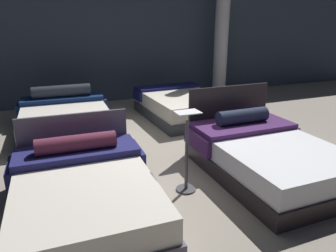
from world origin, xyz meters
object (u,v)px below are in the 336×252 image
Objects in this scene: support_pillar at (222,29)px; bed_3 at (181,106)px; bed_0 at (84,191)px; bed_2 at (65,118)px; bed_1 at (265,155)px; price_sign at (187,161)px.

bed_3 is at bearing -140.36° from support_pillar.
bed_2 is at bearing 90.70° from bed_0.
bed_1 is at bearing -48.35° from bed_2.
bed_3 is at bearing 1.83° from bed_2.
support_pillar is (4.13, 1.48, 1.51)m from bed_2.
price_sign reaches higher than bed_3.
bed_2 is at bearing -160.31° from support_pillar.
bed_3 is at bearing 50.89° from bed_0.
bed_3 is 2.09× the size of price_sign.
support_pillar reaches higher than bed_0.
bed_1 is at bearing 1.68° from bed_0.
bed_1 is 2.10× the size of price_sign.
price_sign is (-1.17, -0.02, 0.12)m from bed_1.
bed_0 is 1.02× the size of bed_2.
bed_0 is 2.07× the size of price_sign.
bed_2 is 3.03m from price_sign.
support_pillar is (4.18, 4.26, 1.51)m from bed_0.
bed_3 is at bearing 66.78° from price_sign.
support_pillar is at bearing 66.91° from bed_1.
bed_0 is at bearing 178.90° from price_sign.
bed_0 reaches higher than bed_3.
support_pillar is at bearing 47.18° from bed_0.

